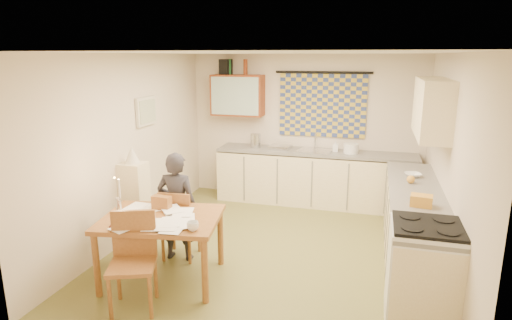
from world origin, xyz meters
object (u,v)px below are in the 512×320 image
(counter_back, at_px, (314,178))
(stove, at_px, (423,274))
(counter_right, at_px, (414,230))
(shelf_stand, at_px, (135,203))
(dining_table, at_px, (163,248))
(person, at_px, (177,207))
(chair_far, at_px, (181,236))

(counter_back, relative_size, stove, 3.35)
(counter_right, bearing_deg, shelf_stand, -175.29)
(shelf_stand, bearing_deg, counter_right, 4.71)
(counter_right, height_order, stove, stove)
(counter_right, bearing_deg, dining_table, -157.90)
(counter_right, relative_size, stove, 3.00)
(dining_table, distance_m, shelf_stand, 1.17)
(stove, height_order, dining_table, stove)
(person, height_order, shelf_stand, person)
(chair_far, bearing_deg, dining_table, 91.38)
(counter_back, height_order, counter_right, same)
(counter_back, relative_size, shelf_stand, 2.99)
(counter_back, bearing_deg, counter_right, -52.68)
(shelf_stand, bearing_deg, chair_far, -18.43)
(counter_back, distance_m, person, 2.83)
(stove, relative_size, shelf_stand, 0.89)
(person, bearing_deg, dining_table, 92.61)
(stove, bearing_deg, dining_table, 178.91)
(stove, distance_m, shelf_stand, 3.64)
(counter_back, height_order, dining_table, counter_back)
(counter_back, xyz_separation_m, chair_far, (-1.31, -2.46, -0.18))
(stove, bearing_deg, chair_far, 167.65)
(stove, distance_m, person, 2.85)
(dining_table, relative_size, shelf_stand, 1.27)
(counter_right, xyz_separation_m, shelf_stand, (-3.54, -0.29, 0.10))
(stove, xyz_separation_m, shelf_stand, (-3.54, 0.86, 0.06))
(counter_back, bearing_deg, person, -118.11)
(counter_back, height_order, chair_far, counter_back)
(counter_back, relative_size, person, 2.43)
(stove, height_order, shelf_stand, shelf_stand)
(person, xyz_separation_m, shelf_stand, (-0.76, 0.29, -0.13))
(person, relative_size, shelf_stand, 1.23)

